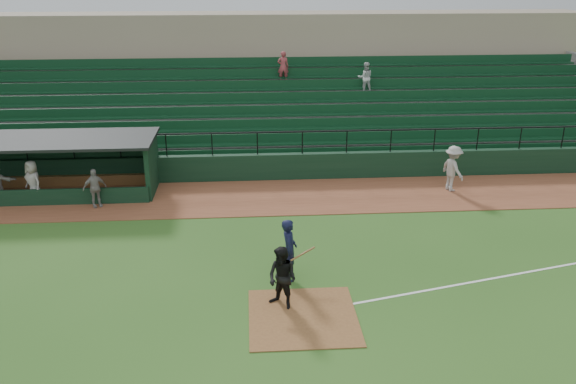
{
  "coord_description": "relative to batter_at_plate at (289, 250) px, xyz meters",
  "views": [
    {
      "loc": [
        -1.38,
        -14.89,
        9.2
      ],
      "look_at": [
        0.0,
        5.0,
        1.4
      ],
      "focal_mm": 36.74,
      "sensor_mm": 36.0,
      "label": 1
    }
  ],
  "objects": [
    {
      "name": "home_plate_dirt",
      "position": [
        0.23,
        -2.18,
        -0.98
      ],
      "size": [
        3.0,
        3.0,
        0.03
      ],
      "primitive_type": "cube",
      "color": "brown",
      "rests_on": "ground"
    },
    {
      "name": "umpire",
      "position": [
        -0.31,
        -1.59,
        -0.07
      ],
      "size": [
        1.15,
        1.12,
        1.86
      ],
      "primitive_type": "imported",
      "rotation": [
        0.0,
        0.0,
        -0.69
      ],
      "color": "black",
      "rests_on": "ground"
    },
    {
      "name": "ground",
      "position": [
        0.23,
        -1.18,
        -1.0
      ],
      "size": [
        90.0,
        90.0,
        0.0
      ],
      "primitive_type": "plane",
      "color": "#2D571C",
      "rests_on": "ground"
    },
    {
      "name": "runner",
      "position": [
        7.49,
        7.06,
        0.02
      ],
      "size": [
        1.1,
        1.44,
        1.97
      ],
      "primitive_type": "imported",
      "rotation": [
        0.0,
        0.0,
        1.89
      ],
      "color": "#A6A09C",
      "rests_on": "warning_track"
    },
    {
      "name": "dugout",
      "position": [
        -9.52,
        8.38,
        0.33
      ],
      "size": [
        8.9,
        3.2,
        2.42
      ],
      "color": "black",
      "rests_on": "ground"
    },
    {
      "name": "warning_track",
      "position": [
        0.23,
        6.82,
        -0.98
      ],
      "size": [
        40.0,
        4.0,
        0.03
      ],
      "primitive_type": "cube",
      "color": "brown",
      "rests_on": "ground"
    },
    {
      "name": "dugout_player_b",
      "position": [
        -9.88,
        6.89,
        -0.08
      ],
      "size": [
        1.03,
        0.99,
        1.78
      ],
      "primitive_type": "imported",
      "rotation": [
        0.0,
        0.0,
        -0.69
      ],
      "color": "#A69F9B",
      "rests_on": "warning_track"
    },
    {
      "name": "dugout_player_a",
      "position": [
        -7.32,
        6.26,
        -0.17
      ],
      "size": [
        1.0,
        0.81,
        1.59
      ],
      "primitive_type": "imported",
      "rotation": [
        0.0,
        0.0,
        0.53
      ],
      "color": "gray",
      "rests_on": "warning_track"
    },
    {
      "name": "foul_line",
      "position": [
        8.23,
        0.02,
        -0.99
      ],
      "size": [
        17.49,
        4.44,
        0.01
      ],
      "primitive_type": "cube",
      "rotation": [
        0.0,
        0.0,
        0.24
      ],
      "color": "white",
      "rests_on": "ground"
    },
    {
      "name": "batter_at_plate",
      "position": [
        0.0,
        0.0,
        0.0
      ],
      "size": [
        1.05,
        0.75,
        2.0
      ],
      "color": "black",
      "rests_on": "ground"
    },
    {
      "name": "stadium_structure",
      "position": [
        0.23,
        15.28,
        1.3
      ],
      "size": [
        38.0,
        13.08,
        6.4
      ],
      "color": "black",
      "rests_on": "ground"
    }
  ]
}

